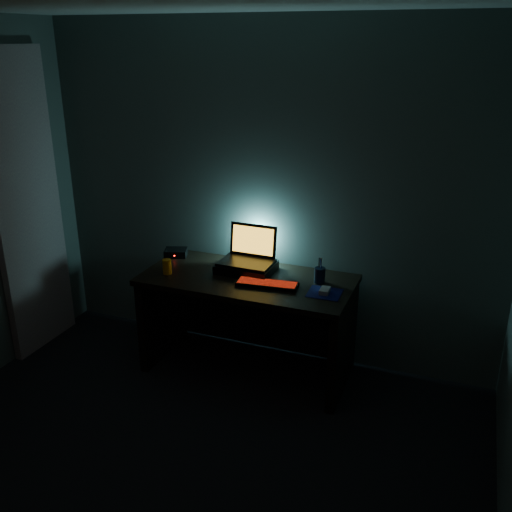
{
  "coord_description": "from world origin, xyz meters",
  "views": [
    {
      "loc": [
        1.4,
        -1.82,
        2.34
      ],
      "look_at": [
        0.09,
        1.57,
        0.94
      ],
      "focal_mm": 40.0,
      "sensor_mm": 36.0,
      "label": 1
    }
  ],
  "objects_px": {
    "pen_cup": "(320,275)",
    "juice_glass": "(167,267)",
    "router": "(176,253)",
    "laptop": "(249,253)",
    "mouse": "(325,291)",
    "keyboard": "(267,284)"
  },
  "relations": [
    {
      "from": "laptop",
      "to": "juice_glass",
      "type": "distance_m",
      "value": 0.6
    },
    {
      "from": "pen_cup",
      "to": "router",
      "type": "xyz_separation_m",
      "value": [
        -1.18,
        0.1,
        -0.03
      ]
    },
    {
      "from": "laptop",
      "to": "juice_glass",
      "type": "xyz_separation_m",
      "value": [
        -0.51,
        -0.3,
        -0.07
      ]
    },
    {
      "from": "pen_cup",
      "to": "juice_glass",
      "type": "distance_m",
      "value": 1.09
    },
    {
      "from": "mouse",
      "to": "pen_cup",
      "type": "bearing_deg",
      "value": 114.69
    },
    {
      "from": "keyboard",
      "to": "mouse",
      "type": "height_order",
      "value": "mouse"
    },
    {
      "from": "juice_glass",
      "to": "router",
      "type": "bearing_deg",
      "value": 108.96
    },
    {
      "from": "mouse",
      "to": "juice_glass",
      "type": "bearing_deg",
      "value": -177.86
    },
    {
      "from": "pen_cup",
      "to": "router",
      "type": "height_order",
      "value": "pen_cup"
    },
    {
      "from": "keyboard",
      "to": "router",
      "type": "bearing_deg",
      "value": 155.75
    },
    {
      "from": "mouse",
      "to": "pen_cup",
      "type": "height_order",
      "value": "pen_cup"
    },
    {
      "from": "laptop",
      "to": "pen_cup",
      "type": "height_order",
      "value": "laptop"
    },
    {
      "from": "mouse",
      "to": "router",
      "type": "relative_size",
      "value": 0.49
    },
    {
      "from": "laptop",
      "to": "mouse",
      "type": "bearing_deg",
      "value": -18.53
    },
    {
      "from": "laptop",
      "to": "keyboard",
      "type": "height_order",
      "value": "laptop"
    },
    {
      "from": "pen_cup",
      "to": "juice_glass",
      "type": "relative_size",
      "value": 1.01
    },
    {
      "from": "juice_glass",
      "to": "router",
      "type": "height_order",
      "value": "juice_glass"
    },
    {
      "from": "pen_cup",
      "to": "laptop",
      "type": "bearing_deg",
      "value": 173.66
    },
    {
      "from": "keyboard",
      "to": "router",
      "type": "height_order",
      "value": "router"
    },
    {
      "from": "mouse",
      "to": "juice_glass",
      "type": "distance_m",
      "value": 1.15
    },
    {
      "from": "pen_cup",
      "to": "router",
      "type": "bearing_deg",
      "value": 175.3
    },
    {
      "from": "laptop",
      "to": "mouse",
      "type": "xyz_separation_m",
      "value": [
        0.63,
        -0.22,
        -0.1
      ]
    }
  ]
}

